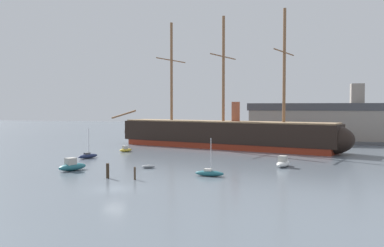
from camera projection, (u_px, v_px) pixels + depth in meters
ground_plane at (114, 189)px, 46.40m from camera, size 400.00×400.00×0.00m
tall_ship at (223, 134)px, 92.36m from camera, size 59.36×23.22×29.40m
motorboat_foreground_left at (72, 166)px, 59.66m from camera, size 3.59×4.81×1.87m
sailboat_foreground_right at (209, 173)px, 54.86m from camera, size 3.98×1.42×5.10m
dinghy_near_centre at (149, 167)px, 62.04m from camera, size 2.20×1.54×0.48m
sailboat_mid_left at (88, 156)px, 73.97m from camera, size 2.82×4.25×5.35m
motorboat_mid_right at (283, 163)px, 63.27m from camera, size 2.74×4.47×1.75m
motorboat_alongside_bow at (126, 150)px, 84.64m from camera, size 2.57×3.14×1.23m
dinghy_far_right at (335, 148)px, 90.28m from camera, size 2.10×1.48×0.46m
dinghy_distant_centre at (228, 142)px, 106.39m from camera, size 0.88×1.93×0.45m
mooring_piling_nearest at (135, 173)px, 52.19m from camera, size 0.28×0.28×1.61m
mooring_piling_left_pair at (108, 171)px, 53.23m from camera, size 0.41×0.41×1.93m
dockside_warehouse_right at (336, 123)px, 107.59m from camera, size 48.33×16.40×15.21m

